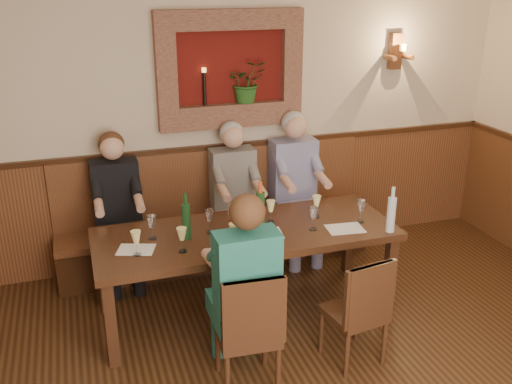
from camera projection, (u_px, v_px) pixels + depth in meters
room_shell at (369, 163)px, 2.50m from camera, size 6.04×6.04×2.82m
wall_niche at (235, 74)px, 5.21m from camera, size 1.36×0.30×1.06m
wall_sconce at (396, 52)px, 5.63m from camera, size 0.25×0.20×0.35m
dining_table at (246, 239)px, 4.57m from camera, size 2.40×0.90×0.75m
bench at (218, 231)px, 5.53m from camera, size 3.00×0.45×1.11m
chair_near_left at (248, 352)px, 3.86m from camera, size 0.43×0.43×0.91m
chair_near_right at (354, 330)px, 4.13m from camera, size 0.43×0.43×0.86m
person_bench_left at (120, 224)px, 5.08m from camera, size 0.41×0.50×1.40m
person_bench_mid at (236, 209)px, 5.39m from camera, size 0.41×0.51×1.41m
person_bench_right at (296, 199)px, 5.56m from camera, size 0.44×0.53×1.46m
person_chair_front at (243, 304)px, 3.84m from camera, size 0.42×0.51×1.42m
spittoon_bucket at (242, 220)px, 4.44m from camera, size 0.23×0.23×0.24m
wine_bottle_green_a at (260, 209)px, 4.54m from camera, size 0.09×0.09×0.39m
wine_bottle_green_b at (186, 220)px, 4.36m from camera, size 0.09×0.09×0.37m
water_bottle at (391, 214)px, 4.48m from camera, size 0.08×0.08×0.37m
tasting_sheet_a at (136, 249)px, 4.23m from camera, size 0.32×0.27×0.00m
tasting_sheet_b at (263, 234)px, 4.48m from camera, size 0.33×0.26×0.00m
tasting_sheet_c at (345, 229)px, 4.58m from camera, size 0.31×0.24×0.00m
tasting_sheet_d at (229, 249)px, 4.23m from camera, size 0.31×0.26×0.00m
wine_glass_0 at (361, 211)px, 4.67m from camera, size 0.08×0.08×0.19m
wine_glass_1 at (152, 227)px, 4.37m from camera, size 0.08×0.08×0.19m
wine_glass_2 at (210, 221)px, 4.48m from camera, size 0.08×0.08×0.19m
wine_glass_3 at (136, 243)px, 4.12m from camera, size 0.08×0.08×0.19m
wine_glass_4 at (313, 219)px, 4.53m from camera, size 0.08×0.08×0.19m
wine_glass_5 at (271, 212)px, 4.66m from camera, size 0.08×0.08×0.19m
wine_glass_6 at (234, 236)px, 4.24m from camera, size 0.08×0.08×0.19m
wine_glass_7 at (182, 240)px, 4.17m from camera, size 0.08×0.08×0.19m
wine_glass_8 at (237, 228)px, 4.36m from camera, size 0.08×0.08×0.19m
wine_glass_9 at (316, 206)px, 4.77m from camera, size 0.08×0.08×0.19m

